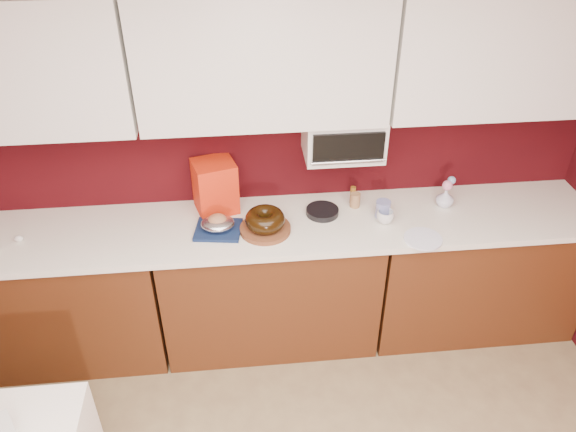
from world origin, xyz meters
The scene contains 28 objects.
ceiling centered at (0.00, 0.00, 2.50)m, with size 4.00×4.50×0.02m, color white.
wall_back centered at (0.00, 2.25, 1.25)m, with size 4.00×0.02×2.50m, color #3C080C.
base_cabinet_left centered at (-1.33, 1.94, 0.43)m, with size 1.31×0.58×0.86m, color #542810.
base_cabinet_center centered at (0.00, 1.94, 0.43)m, with size 1.31×0.58×0.86m, color #542810.
base_cabinet_right centered at (1.33, 1.94, 0.43)m, with size 1.31×0.58×0.86m, color #542810.
countertop centered at (0.00, 1.94, 0.88)m, with size 4.00×0.62×0.04m, color white.
upper_cabinet_center centered at (0.00, 2.08, 1.85)m, with size 1.31×0.33×0.70m, color white.
upper_cabinet_right centered at (1.33, 2.08, 1.85)m, with size 1.31×0.33×0.70m, color white.
toaster_oven centered at (0.45, 2.10, 1.38)m, with size 0.45×0.30×0.25m, color white.
toaster_oven_door centered at (0.45, 1.94, 1.38)m, with size 0.40×0.02×0.18m, color black.
toaster_oven_handle centered at (0.45, 1.93, 1.30)m, with size 0.02×0.02×0.42m, color silver.
cake_base centered at (-0.02, 1.88, 0.91)m, with size 0.30×0.30×0.03m, color brown.
bundt_cake centered at (-0.02, 1.88, 0.98)m, with size 0.23×0.23×0.09m, color black.
navy_towel centered at (-0.30, 1.90, 0.91)m, with size 0.26×0.22×0.02m, color #13234A.
foil_ham_nest centered at (-0.30, 1.90, 0.96)m, with size 0.19×0.16×0.07m, color silver.
roasted_ham centered at (-0.30, 1.90, 0.98)m, with size 0.11×0.09×0.07m, color #A9704D.
pandoro_box centered at (-0.30, 2.14, 1.06)m, with size 0.24×0.22×0.32m, color #BD0C0D.
dark_pan centered at (0.33, 2.01, 0.92)m, with size 0.20×0.20×0.03m, color black.
coffee_mug centered at (0.68, 1.89, 0.95)m, with size 0.09×0.09×0.10m, color silver.
blue_jar centered at (0.69, 1.95, 0.95)m, with size 0.09×0.09×0.11m, color navy.
flower_vase centered at (1.09, 2.03, 0.96)m, with size 0.09×0.09×0.13m, color silver.
flower_pink centered at (1.09, 2.03, 1.05)m, with size 0.06×0.06×0.06m, color pink.
flower_blue centered at (1.12, 2.05, 1.07)m, with size 0.05×0.05×0.05m, color #7B9DC5.
china_plate centered at (0.86, 1.70, 0.91)m, with size 0.22×0.22×0.01m, color white.
amber_bottle centered at (0.54, 2.09, 0.94)m, with size 0.03×0.03×0.09m, color #98641B.
paper_cup centered at (0.54, 2.08, 0.95)m, with size 0.06×0.06×0.09m, color #966C44.
egg_right centered at (-1.42, 1.92, 0.92)m, with size 0.05×0.04×0.04m, color silver.
amber_bottle_tall centered at (0.54, 2.12, 0.96)m, with size 0.03×0.03×0.12m, color brown.
Camera 1 is at (-0.17, -0.76, 2.82)m, focal length 35.00 mm.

